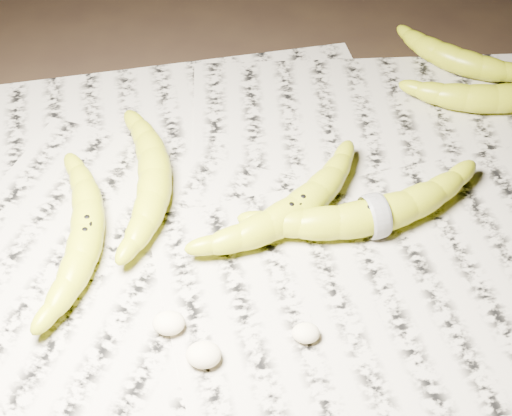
{
  "coord_description": "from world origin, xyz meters",
  "views": [
    {
      "loc": [
        -0.02,
        -0.5,
        0.61
      ],
      "look_at": [
        -0.02,
        0.01,
        0.05
      ],
      "focal_mm": 50.0,
      "sensor_mm": 36.0,
      "label": 1
    }
  ],
  "objects_px": {
    "banana_left_b": "(154,177)",
    "banana_center": "(295,208)",
    "banana_left_a": "(86,232)",
    "banana_taped": "(375,214)",
    "banana_upper_b": "(459,58)",
    "banana_upper_a": "(495,96)"
  },
  "relations": [
    {
      "from": "banana_left_b",
      "to": "banana_center",
      "type": "bearing_deg",
      "value": -111.48
    },
    {
      "from": "banana_left_a",
      "to": "banana_left_b",
      "type": "bearing_deg",
      "value": -40.86
    },
    {
      "from": "banana_taped",
      "to": "banana_upper_b",
      "type": "xyz_separation_m",
      "value": [
        0.15,
        0.29,
        -0.0
      ]
    },
    {
      "from": "banana_taped",
      "to": "banana_left_b",
      "type": "bearing_deg",
      "value": 149.51
    },
    {
      "from": "banana_left_a",
      "to": "banana_upper_b",
      "type": "height_order",
      "value": "banana_left_a"
    },
    {
      "from": "banana_taped",
      "to": "banana_upper_a",
      "type": "height_order",
      "value": "banana_taped"
    },
    {
      "from": "banana_left_a",
      "to": "banana_upper_a",
      "type": "bearing_deg",
      "value": -67.09
    },
    {
      "from": "banana_taped",
      "to": "banana_upper_b",
      "type": "distance_m",
      "value": 0.33
    },
    {
      "from": "banana_left_a",
      "to": "banana_upper_a",
      "type": "relative_size",
      "value": 1.08
    },
    {
      "from": "banana_upper_a",
      "to": "banana_left_a",
      "type": "bearing_deg",
      "value": -156.37
    },
    {
      "from": "banana_left_a",
      "to": "banana_left_b",
      "type": "height_order",
      "value": "banana_left_b"
    },
    {
      "from": "banana_left_b",
      "to": "banana_center",
      "type": "xyz_separation_m",
      "value": [
        0.16,
        -0.05,
        -0.0
      ]
    },
    {
      "from": "banana_left_b",
      "to": "banana_taped",
      "type": "distance_m",
      "value": 0.25
    },
    {
      "from": "banana_taped",
      "to": "banana_left_a",
      "type": "bearing_deg",
      "value": 167.18
    },
    {
      "from": "banana_left_a",
      "to": "banana_upper_a",
      "type": "xyz_separation_m",
      "value": [
        0.49,
        0.24,
        0.0
      ]
    },
    {
      "from": "banana_center",
      "to": "banana_upper_b",
      "type": "distance_m",
      "value": 0.37
    },
    {
      "from": "banana_center",
      "to": "banana_upper_b",
      "type": "xyz_separation_m",
      "value": [
        0.23,
        0.29,
        -0.0
      ]
    },
    {
      "from": "banana_upper_b",
      "to": "banana_left_a",
      "type": "bearing_deg",
      "value": -113.03
    },
    {
      "from": "banana_center",
      "to": "banana_taped",
      "type": "relative_size",
      "value": 0.86
    },
    {
      "from": "banana_upper_a",
      "to": "banana_upper_b",
      "type": "xyz_separation_m",
      "value": [
        -0.03,
        0.08,
        -0.0
      ]
    },
    {
      "from": "banana_center",
      "to": "banana_taped",
      "type": "xyz_separation_m",
      "value": [
        0.09,
        -0.01,
        0.0
      ]
    },
    {
      "from": "banana_center",
      "to": "banana_upper_a",
      "type": "bearing_deg",
      "value": -4.9
    }
  ]
}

